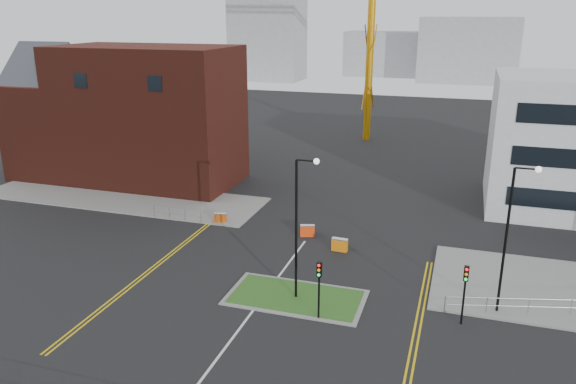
# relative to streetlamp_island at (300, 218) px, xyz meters

# --- Properties ---
(ground) EXTENTS (200.00, 200.00, 0.00)m
(ground) POSITION_rel_streetlamp_island_xyz_m (-2.22, -8.00, -5.41)
(ground) COLOR black
(ground) RESTS_ON ground
(pavement_left) EXTENTS (28.00, 8.00, 0.12)m
(pavement_left) POSITION_rel_streetlamp_island_xyz_m (-22.22, 14.00, -5.35)
(pavement_left) COLOR slate
(pavement_left) RESTS_ON ground
(island_kerb) EXTENTS (8.60, 4.60, 0.08)m
(island_kerb) POSITION_rel_streetlamp_island_xyz_m (-0.22, 0.00, -5.37)
(island_kerb) COLOR slate
(island_kerb) RESTS_ON ground
(grass_island) EXTENTS (8.00, 4.00, 0.12)m
(grass_island) POSITION_rel_streetlamp_island_xyz_m (-0.22, 0.00, -5.35)
(grass_island) COLOR #29521B
(grass_island) RESTS_ON ground
(brick_building) EXTENTS (24.20, 10.07, 14.24)m
(brick_building) POSITION_rel_streetlamp_island_xyz_m (-25.19, 20.00, 1.44)
(brick_building) COLOR #471911
(brick_building) RESTS_ON ground
(streetlamp_island) EXTENTS (1.46, 0.36, 9.18)m
(streetlamp_island) POSITION_rel_streetlamp_island_xyz_m (0.00, 0.00, 0.00)
(streetlamp_island) COLOR black
(streetlamp_island) RESTS_ON ground
(streetlamp_right_near) EXTENTS (1.46, 0.36, 9.18)m
(streetlamp_right_near) POSITION_rel_streetlamp_island_xyz_m (12.00, 2.00, 0.00)
(streetlamp_right_near) COLOR black
(streetlamp_right_near) RESTS_ON ground
(traffic_light_island) EXTENTS (0.28, 0.33, 3.65)m
(traffic_light_island) POSITION_rel_streetlamp_island_xyz_m (1.78, -2.02, -2.85)
(traffic_light_island) COLOR black
(traffic_light_island) RESTS_ON ground
(traffic_light_right) EXTENTS (0.28, 0.33, 3.65)m
(traffic_light_right) POSITION_rel_streetlamp_island_xyz_m (9.78, -0.02, -2.85)
(traffic_light_right) COLOR black
(traffic_light_right) RESTS_ON ground
(railing_left) EXTENTS (6.05, 0.05, 1.10)m
(railing_left) POSITION_rel_streetlamp_island_xyz_m (-13.22, 10.00, -4.67)
(railing_left) COLOR gray
(railing_left) RESTS_ON ground
(centre_line) EXTENTS (0.15, 30.00, 0.01)m
(centre_line) POSITION_rel_streetlamp_island_xyz_m (-2.22, -6.00, -5.41)
(centre_line) COLOR silver
(centre_line) RESTS_ON ground
(yellow_left_a) EXTENTS (0.12, 24.00, 0.01)m
(yellow_left_a) POSITION_rel_streetlamp_island_xyz_m (-11.22, 2.00, -5.41)
(yellow_left_a) COLOR gold
(yellow_left_a) RESTS_ON ground
(yellow_left_b) EXTENTS (0.12, 24.00, 0.01)m
(yellow_left_b) POSITION_rel_streetlamp_island_xyz_m (-10.92, 2.00, -5.41)
(yellow_left_b) COLOR gold
(yellow_left_b) RESTS_ON ground
(yellow_right_a) EXTENTS (0.12, 20.00, 0.01)m
(yellow_right_a) POSITION_rel_streetlamp_island_xyz_m (7.28, -2.00, -5.41)
(yellow_right_a) COLOR gold
(yellow_right_a) RESTS_ON ground
(yellow_right_b) EXTENTS (0.12, 20.00, 0.01)m
(yellow_right_b) POSITION_rel_streetlamp_island_xyz_m (7.58, -2.00, -5.41)
(yellow_right_b) COLOR gold
(yellow_right_b) RESTS_ON ground
(skyline_a) EXTENTS (18.00, 12.00, 22.00)m
(skyline_a) POSITION_rel_streetlamp_island_xyz_m (-42.22, 112.00, 5.59)
(skyline_a) COLOR gray
(skyline_a) RESTS_ON ground
(skyline_b) EXTENTS (24.00, 12.00, 16.00)m
(skyline_b) POSITION_rel_streetlamp_island_xyz_m (7.78, 122.00, 2.59)
(skyline_b) COLOR gray
(skyline_b) RESTS_ON ground
(skyline_d) EXTENTS (30.00, 12.00, 12.00)m
(skyline_d) POSITION_rel_streetlamp_island_xyz_m (-10.22, 132.00, 0.59)
(skyline_d) COLOR gray
(skyline_d) RESTS_ON ground
(barrier_left) EXTENTS (1.12, 0.62, 0.89)m
(barrier_left) POSITION_rel_streetlamp_island_xyz_m (-10.22, 10.61, -4.93)
(barrier_left) COLOR #C34A0A
(barrier_left) RESTS_ON ground
(barrier_mid) EXTENTS (1.22, 0.47, 1.01)m
(barrier_mid) POSITION_rel_streetlamp_island_xyz_m (0.78, 8.00, -4.87)
(barrier_mid) COLOR orange
(barrier_mid) RESTS_ON ground
(barrier_right) EXTENTS (1.20, 0.70, 0.96)m
(barrier_right) POSITION_rel_streetlamp_island_xyz_m (-2.33, 10.06, -4.89)
(barrier_right) COLOR #F9410D
(barrier_right) RESTS_ON ground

